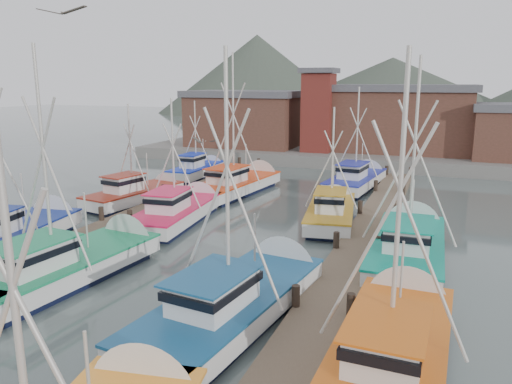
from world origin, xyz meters
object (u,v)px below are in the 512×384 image
(boat_4, at_px, (69,265))
(boat_8, at_px, (180,211))
(boat_12, at_px, (239,184))
(lookout_tower, at_px, (318,110))

(boat_4, distance_m, boat_8, 9.86)
(boat_12, bearing_deg, boat_4, -83.38)
(boat_8, xyz_separation_m, boat_12, (0.18, 8.88, 0.01))
(boat_8, bearing_deg, lookout_tower, 79.46)
(lookout_tower, xyz_separation_m, boat_4, (-2.10, -35.18, -4.86))
(lookout_tower, xyz_separation_m, boat_8, (-2.24, -25.32, -4.87))
(lookout_tower, height_order, boat_12, boat_12)
(lookout_tower, relative_size, boat_8, 0.91)
(boat_4, xyz_separation_m, boat_12, (0.05, 18.74, 0.00))
(boat_8, height_order, boat_12, boat_12)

